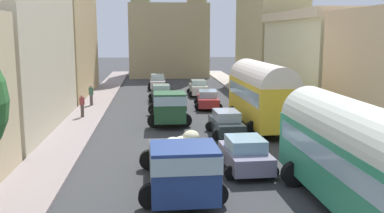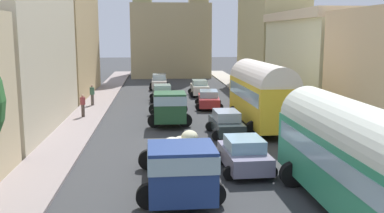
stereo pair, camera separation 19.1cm
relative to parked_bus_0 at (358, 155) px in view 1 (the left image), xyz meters
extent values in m
plane|color=#37383A|center=(-4.41, 20.13, -2.12)|extent=(154.00, 154.00, 0.00)
cube|color=gray|center=(-11.66, 20.13, -2.05)|extent=(2.50, 70.00, 0.14)
cube|color=#AEA598|center=(2.84, 20.13, -2.05)|extent=(2.50, 70.00, 0.14)
cube|color=beige|center=(-15.63, 14.87, 2.29)|extent=(5.45, 14.57, 8.82)
cube|color=tan|center=(-15.15, 30.02, 4.50)|extent=(4.49, 14.28, 13.25)
cube|color=beige|center=(7.00, 21.15, 1.43)|extent=(5.81, 14.09, 7.12)
cube|color=beige|center=(7.00, 21.15, 5.35)|extent=(6.40, 14.09, 0.71)
cube|color=tan|center=(6.54, 35.85, 3.84)|extent=(4.91, 13.83, 11.93)
cube|color=tan|center=(-4.41, 48.66, 2.90)|extent=(10.80, 7.94, 10.04)
cube|color=tan|center=(-8.19, 46.67, 5.99)|extent=(2.53, 2.53, 16.24)
cube|color=tan|center=(-0.63, 46.67, 5.99)|extent=(2.53, 2.53, 16.24)
cube|color=#329469|center=(0.00, 0.00, -0.52)|extent=(2.48, 9.54, 2.20)
cylinder|color=silver|center=(0.00, 0.00, 0.58)|extent=(2.43, 9.35, 2.32)
cube|color=#99B7C6|center=(0.00, 0.00, -0.04)|extent=(2.52, 8.78, 0.70)
cylinder|color=black|center=(-1.16, 2.93, -1.62)|extent=(1.00, 0.35, 1.00)
cylinder|color=black|center=(1.09, 2.96, -1.62)|extent=(1.00, 0.35, 1.00)
cube|color=gold|center=(0.23, 13.83, -0.35)|extent=(2.68, 8.58, 2.56)
cylinder|color=silver|center=(0.23, 13.83, 0.93)|extent=(2.63, 8.41, 2.41)
cube|color=#99B7C6|center=(0.23, 13.83, 0.22)|extent=(2.71, 7.90, 0.82)
cylinder|color=black|center=(-1.01, 16.44, -1.62)|extent=(1.00, 0.35, 1.00)
cylinder|color=black|center=(1.32, 16.50, -1.62)|extent=(1.00, 0.35, 1.00)
cylinder|color=black|center=(-0.87, 11.16, -1.62)|extent=(1.00, 0.35, 1.00)
cylinder|color=black|center=(1.46, 11.22, -1.62)|extent=(1.00, 0.35, 1.00)
cube|color=navy|center=(-5.72, 0.99, -0.75)|extent=(2.33, 2.19, 1.84)
cube|color=#99B7C6|center=(-5.72, 0.99, -0.24)|extent=(2.38, 2.28, 0.59)
cube|color=#4F4D39|center=(-5.79, 4.71, -1.40)|extent=(2.39, 5.33, 0.55)
ellipsoid|color=beige|center=(-5.43, 5.89, -0.90)|extent=(0.89, 1.04, 0.44)
ellipsoid|color=silver|center=(-5.86, 5.64, -0.89)|extent=(0.94, 1.08, 0.47)
ellipsoid|color=beige|center=(-5.58, 3.77, -0.89)|extent=(1.18, 1.08, 0.47)
ellipsoid|color=beige|center=(-5.41, 3.20, -0.50)|extent=(0.76, 0.94, 0.52)
ellipsoid|color=beige|center=(-6.23, 3.16, -0.56)|extent=(1.02, 1.11, 0.47)
ellipsoid|color=beige|center=(-5.88, 3.51, -0.50)|extent=(0.98, 1.09, 0.52)
ellipsoid|color=beige|center=(-5.23, 3.72, -0.17)|extent=(0.77, 0.95, 0.50)
cylinder|color=black|center=(-4.58, 1.24, -1.67)|extent=(0.90, 0.32, 0.90)
cylinder|color=black|center=(-6.87, 1.19, -1.67)|extent=(0.90, 0.32, 0.90)
cylinder|color=black|center=(-4.66, 5.70, -1.67)|extent=(0.90, 0.32, 0.90)
cylinder|color=black|center=(-6.95, 5.66, -1.67)|extent=(0.90, 0.32, 0.90)
cube|color=#234F2E|center=(-5.68, 14.28, -0.74)|extent=(2.03, 2.17, 1.87)
cube|color=#99B7C6|center=(-5.68, 14.28, -0.22)|extent=(2.07, 2.25, 0.60)
cube|color=#4D503F|center=(-5.66, 17.88, -1.40)|extent=(2.04, 5.06, 0.55)
ellipsoid|color=beige|center=(-5.57, 17.25, -0.84)|extent=(0.97, 0.81, 0.56)
ellipsoid|color=beige|center=(-5.64, 16.15, -0.90)|extent=(0.78, 0.64, 0.44)
ellipsoid|color=beige|center=(-5.38, 17.04, -0.85)|extent=(0.99, 0.78, 0.54)
ellipsoid|color=beige|center=(-5.59, 17.20, -0.51)|extent=(0.92, 0.98, 0.51)
ellipsoid|color=beige|center=(-6.11, 17.32, -0.41)|extent=(1.23, 1.16, 0.60)
ellipsoid|color=beige|center=(-5.34, 17.57, -0.50)|extent=(0.75, 0.58, 0.52)
cylinder|color=black|center=(-4.66, 14.46, -1.67)|extent=(0.90, 0.31, 0.90)
cylinder|color=black|center=(-6.69, 14.46, -1.67)|extent=(0.90, 0.31, 0.90)
cylinder|color=black|center=(-4.65, 18.79, -1.67)|extent=(0.90, 0.31, 0.90)
cylinder|color=black|center=(-6.67, 18.79, -1.67)|extent=(0.90, 0.31, 0.90)
cube|color=#48994F|center=(-5.78, 19.17, -1.51)|extent=(1.83, 3.76, 0.70)
cube|color=#8FBDC8|center=(-5.78, 19.17, -0.86)|extent=(1.58, 1.97, 0.60)
cylinder|color=black|center=(-4.93, 17.99, -1.82)|extent=(0.60, 0.21, 0.60)
cylinder|color=black|center=(-6.69, 18.03, -1.82)|extent=(0.60, 0.21, 0.60)
cylinder|color=black|center=(-4.88, 20.30, -1.82)|extent=(0.60, 0.21, 0.60)
cylinder|color=black|center=(-6.64, 20.34, -1.82)|extent=(0.60, 0.21, 0.60)
cube|color=black|center=(-5.99, 25.26, -1.50)|extent=(1.79, 3.66, 0.71)
cube|color=#A1C4BD|center=(-5.99, 25.26, -0.87)|extent=(1.53, 1.92, 0.55)
cylinder|color=black|center=(-5.12, 24.17, -1.82)|extent=(0.60, 0.21, 0.60)
cylinder|color=black|center=(-6.80, 24.11, -1.82)|extent=(0.60, 0.21, 0.60)
cylinder|color=black|center=(-5.19, 26.40, -1.82)|extent=(0.60, 0.21, 0.60)
cylinder|color=black|center=(-6.87, 26.35, -1.82)|extent=(0.60, 0.21, 0.60)
cube|color=beige|center=(-6.17, 34.14, -1.47)|extent=(1.65, 4.05, 0.77)
cube|color=#A4B9C2|center=(-6.17, 34.14, -0.79)|extent=(1.43, 2.11, 0.60)
cylinder|color=black|center=(-5.39, 32.88, -1.82)|extent=(0.60, 0.21, 0.60)
cylinder|color=black|center=(-6.98, 32.90, -1.82)|extent=(0.60, 0.21, 0.60)
cylinder|color=black|center=(-5.35, 35.37, -1.82)|extent=(0.60, 0.21, 0.60)
cylinder|color=black|center=(-6.95, 35.40, -1.82)|extent=(0.60, 0.21, 0.60)
cube|color=gray|center=(-2.69, 5.03, -1.49)|extent=(1.90, 3.67, 0.73)
cube|color=#8DB5CB|center=(-2.69, 5.03, -0.86)|extent=(1.62, 1.93, 0.54)
cylinder|color=black|center=(-3.61, 6.11, -1.82)|extent=(0.60, 0.21, 0.60)
cylinder|color=black|center=(-1.86, 6.18, -1.82)|extent=(0.60, 0.21, 0.60)
cylinder|color=black|center=(-3.52, 3.88, -1.82)|extent=(0.60, 0.21, 0.60)
cylinder|color=black|center=(-1.77, 3.94, -1.82)|extent=(0.60, 0.21, 0.60)
cube|color=#222C2E|center=(-2.37, 11.89, -1.52)|extent=(1.69, 3.97, 0.68)
cube|color=#A2AEBB|center=(-2.37, 11.89, -0.90)|extent=(1.44, 2.08, 0.56)
cylinder|color=black|center=(-3.19, 13.08, -1.82)|extent=(0.60, 0.21, 0.60)
cylinder|color=black|center=(-1.63, 13.13, -1.82)|extent=(0.60, 0.21, 0.60)
cylinder|color=black|center=(-3.11, 10.65, -1.82)|extent=(0.60, 0.21, 0.60)
cylinder|color=black|center=(-1.55, 10.70, -1.82)|extent=(0.60, 0.21, 0.60)
cube|color=#A82C2D|center=(-2.25, 21.59, -1.51)|extent=(1.96, 4.34, 0.69)
cube|color=#91ACC4|center=(-2.25, 21.59, -0.92)|extent=(1.60, 2.30, 0.50)
cylinder|color=black|center=(-2.95, 22.96, -1.82)|extent=(0.60, 0.21, 0.60)
cylinder|color=black|center=(-1.33, 22.83, -1.82)|extent=(0.60, 0.21, 0.60)
cylinder|color=black|center=(-3.16, 20.35, -1.82)|extent=(0.60, 0.21, 0.60)
cylinder|color=black|center=(-1.54, 20.22, -1.82)|extent=(0.60, 0.21, 0.60)
cube|color=silver|center=(-2.29, 28.50, -1.44)|extent=(1.55, 3.66, 0.82)
cube|color=#A4C4BE|center=(-2.29, 28.50, -0.79)|extent=(1.36, 1.91, 0.48)
cylinder|color=black|center=(-3.05, 29.64, -1.82)|extent=(0.60, 0.21, 0.60)
cylinder|color=black|center=(-1.52, 29.63, -1.82)|extent=(0.60, 0.21, 0.60)
cylinder|color=black|center=(-3.06, 27.37, -1.82)|extent=(0.60, 0.21, 0.60)
cylinder|color=black|center=(-1.52, 27.37, -1.82)|extent=(0.60, 0.21, 0.60)
cylinder|color=#564C45|center=(-11.86, 22.98, -2.05)|extent=(0.21, 0.21, 0.14)
cylinder|color=#564C45|center=(-11.86, 22.98, -1.54)|extent=(0.34, 0.34, 0.90)
cylinder|color=#3F694C|center=(-11.86, 22.98, -0.79)|extent=(0.52, 0.52, 0.60)
sphere|color=tan|center=(-11.86, 22.98, -0.38)|extent=(0.22, 0.22, 0.22)
cylinder|color=#4C3F37|center=(-11.81, 17.84, -2.05)|extent=(0.20, 0.20, 0.14)
cylinder|color=#4C3F37|center=(-11.81, 17.84, -1.54)|extent=(0.32, 0.32, 0.90)
cylinder|color=#943A3C|center=(-11.81, 17.84, -0.83)|extent=(0.50, 0.50, 0.52)
sphere|color=tan|center=(-11.81, 17.84, -0.47)|extent=(0.20, 0.20, 0.20)
camera|label=1|loc=(-6.76, -13.30, 3.98)|focal=40.50mm
camera|label=2|loc=(-6.57, -13.32, 3.98)|focal=40.50mm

